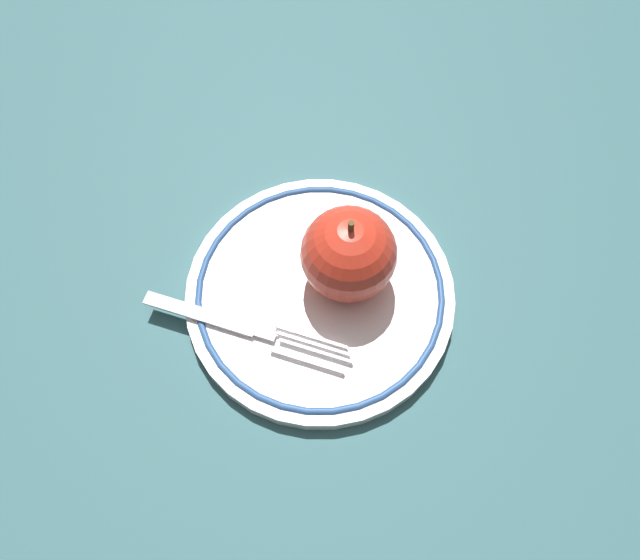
{
  "coord_description": "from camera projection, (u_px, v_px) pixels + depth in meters",
  "views": [
    {
      "loc": [
        -0.05,
        -0.23,
        0.51
      ],
      "look_at": [
        0.02,
        -0.02,
        0.04
      ],
      "focal_mm": 35.0,
      "sensor_mm": 36.0,
      "label": 1
    }
  ],
  "objects": [
    {
      "name": "apple_red_whole",
      "position": [
        349.0,
        254.0,
        0.51
      ],
      "size": [
        0.08,
        0.08,
        0.09
      ],
      "color": "red",
      "rests_on": "plate"
    },
    {
      "name": "plate",
      "position": [
        320.0,
        294.0,
        0.55
      ],
      "size": [
        0.24,
        0.24,
        0.02
      ],
      "color": "white",
      "rests_on": "ground_plane"
    },
    {
      "name": "fork",
      "position": [
        239.0,
        326.0,
        0.53
      ],
      "size": [
        0.16,
        0.12,
        0.0
      ],
      "rotation": [
        0.0,
        0.0,
        5.68
      ],
      "color": "silver",
      "rests_on": "plate"
    },
    {
      "name": "ground_plane",
      "position": [
        294.0,
        289.0,
        0.56
      ],
      "size": [
        2.0,
        2.0,
        0.0
      ],
      "primitive_type": "plane",
      "color": "#325C61"
    }
  ]
}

